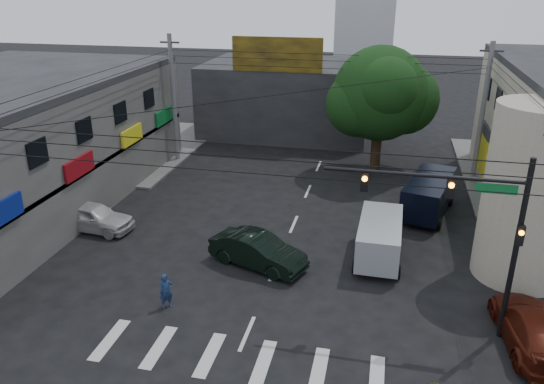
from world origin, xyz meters
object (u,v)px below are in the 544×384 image
(white_compact, at_px, (93,217))
(silver_minivan, at_px, (379,240))
(traffic_gantry, at_px, (471,218))
(navy_van, at_px, (428,196))
(utility_pole_far_right, at_px, (482,115))
(dark_sedan, at_px, (258,251))
(street_tree, at_px, (380,94))
(maroon_sedan, at_px, (533,328))
(traffic_officer, at_px, (166,291))
(utility_pole_far_left, at_px, (174,100))

(white_compact, height_order, silver_minivan, silver_minivan)
(traffic_gantry, bearing_deg, navy_van, 92.75)
(traffic_gantry, height_order, navy_van, traffic_gantry)
(utility_pole_far_right, distance_m, navy_van, 7.56)
(dark_sedan, distance_m, navy_van, 11.39)
(white_compact, distance_m, silver_minivan, 15.22)
(street_tree, distance_m, navy_van, 8.79)
(white_compact, height_order, navy_van, navy_van)
(maroon_sedan, height_order, silver_minivan, silver_minivan)
(silver_minivan, bearing_deg, utility_pole_far_right, -24.52)
(dark_sedan, bearing_deg, navy_van, -25.48)
(street_tree, distance_m, traffic_officer, 21.04)
(traffic_gantry, bearing_deg, silver_minivan, 121.46)
(traffic_gantry, height_order, utility_pole_far_right, utility_pole_far_right)
(white_compact, bearing_deg, utility_pole_far_left, 5.44)
(navy_van, bearing_deg, maroon_sedan, -149.95)
(utility_pole_far_left, xyz_separation_m, silver_minivan, (15.22, -11.93, -3.59))
(street_tree, relative_size, silver_minivan, 1.84)
(utility_pole_far_left, height_order, white_compact, utility_pole_far_left)
(traffic_gantry, distance_m, utility_pole_far_left, 25.00)
(street_tree, xyz_separation_m, traffic_gantry, (3.82, -18.00, -0.64))
(utility_pole_far_right, xyz_separation_m, traffic_officer, (-14.22, -18.00, -3.83))
(traffic_officer, bearing_deg, traffic_gantry, -33.49)
(white_compact, relative_size, navy_van, 0.80)
(traffic_gantry, height_order, traffic_officer, traffic_gantry)
(silver_minivan, bearing_deg, navy_van, -21.64)
(utility_pole_far_right, bearing_deg, white_compact, -150.26)
(maroon_sedan, bearing_deg, traffic_officer, -3.20)
(traffic_officer, bearing_deg, utility_pole_far_right, 13.27)
(street_tree, bearing_deg, traffic_officer, -112.11)
(maroon_sedan, relative_size, navy_van, 0.94)
(dark_sedan, bearing_deg, maroon_sedan, -87.09)
(white_compact, height_order, maroon_sedan, white_compact)
(utility_pole_far_left, xyz_separation_m, maroon_sedan, (21.00, -17.36, -3.84))
(maroon_sedan, bearing_deg, navy_van, -80.18)
(utility_pole_far_left, bearing_deg, street_tree, 3.95)
(maroon_sedan, distance_m, traffic_officer, 14.23)
(white_compact, distance_m, navy_van, 18.82)
(street_tree, distance_m, utility_pole_far_right, 6.63)
(utility_pole_far_right, height_order, silver_minivan, utility_pole_far_right)
(traffic_officer, bearing_deg, maroon_sedan, -35.83)
(silver_minivan, bearing_deg, dark_sedan, 110.05)
(traffic_gantry, bearing_deg, traffic_officer, -175.07)
(white_compact, xyz_separation_m, maroon_sedan, (21.00, -5.36, -0.00))
(utility_pole_far_right, bearing_deg, utility_pole_far_left, 180.00)
(traffic_gantry, xyz_separation_m, navy_van, (-0.53, 11.13, -3.74))
(traffic_gantry, relative_size, silver_minivan, 1.52)
(street_tree, distance_m, utility_pole_far_left, 14.56)
(utility_pole_far_left, bearing_deg, traffic_gantry, -42.86)
(traffic_gantry, relative_size, navy_van, 1.25)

